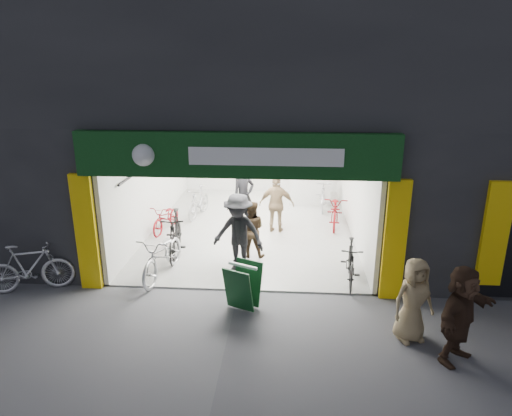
# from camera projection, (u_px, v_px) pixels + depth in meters

# --- Properties ---
(ground) EXTENTS (60.00, 60.00, 0.00)m
(ground) POSITION_uv_depth(u_px,v_px,m) (238.00, 291.00, 10.00)
(ground) COLOR #56565B
(ground) RESTS_ON ground
(building) EXTENTS (17.00, 10.27, 8.00)m
(building) POSITION_uv_depth(u_px,v_px,m) (286.00, 78.00, 13.34)
(building) COLOR #232326
(building) RESTS_ON ground
(bike_left_front) EXTENTS (1.02, 2.13, 1.07)m
(bike_left_front) POSITION_uv_depth(u_px,v_px,m) (163.00, 255.00, 10.52)
(bike_left_front) COLOR #B5B5BA
(bike_left_front) RESTS_ON ground
(bike_left_midfront) EXTENTS (0.76, 2.00, 1.17)m
(bike_left_midfront) POSITION_uv_depth(u_px,v_px,m) (175.00, 235.00, 11.62)
(bike_left_midfront) COLOR black
(bike_left_midfront) RESTS_ON ground
(bike_left_midback) EXTENTS (0.86, 1.67, 0.84)m
(bike_left_midback) POSITION_uv_depth(u_px,v_px,m) (166.00, 218.00, 13.38)
(bike_left_midback) COLOR maroon
(bike_left_midback) RESTS_ON ground
(bike_left_back) EXTENTS (0.78, 1.74, 1.01)m
(bike_left_back) POSITION_uv_depth(u_px,v_px,m) (199.00, 202.00, 14.59)
(bike_left_back) COLOR #A2A3A7
(bike_left_back) RESTS_ON ground
(bike_right_front) EXTENTS (0.62, 1.67, 0.98)m
(bike_right_front) POSITION_uv_depth(u_px,v_px,m) (351.00, 263.00, 10.25)
(bike_right_front) COLOR black
(bike_right_front) RESTS_ON ground
(bike_right_mid) EXTENTS (0.86, 1.95, 0.99)m
(bike_right_mid) POSITION_uv_depth(u_px,v_px,m) (336.00, 210.00, 13.80)
(bike_right_mid) COLOR maroon
(bike_right_mid) RESTS_ON ground
(bike_right_back) EXTENTS (0.62, 1.81, 1.07)m
(bike_right_back) POSITION_uv_depth(u_px,v_px,m) (323.00, 194.00, 15.36)
(bike_right_back) COLOR #A5A5A9
(bike_right_back) RESTS_ON ground
(parked_bike) EXTENTS (1.90, 1.08, 1.10)m
(parked_bike) POSITION_uv_depth(u_px,v_px,m) (29.00, 268.00, 9.85)
(parked_bike) COLOR silver
(parked_bike) RESTS_ON ground
(customer_a) EXTENTS (0.84, 0.79, 1.92)m
(customer_a) POSITION_uv_depth(u_px,v_px,m) (244.00, 196.00, 13.59)
(customer_a) COLOR black
(customer_a) RESTS_ON ground
(customer_b) EXTENTS (0.74, 0.58, 1.50)m
(customer_b) POSITION_uv_depth(u_px,v_px,m) (251.00, 230.00, 11.50)
(customer_b) COLOR #3B2B1B
(customer_b) RESTS_ON ground
(customer_c) EXTENTS (1.37, 0.99, 1.91)m
(customer_c) POSITION_uv_depth(u_px,v_px,m) (238.00, 233.00, 10.69)
(customer_c) COLOR black
(customer_c) RESTS_ON ground
(customer_d) EXTENTS (1.06, 0.53, 1.74)m
(customer_d) POSITION_uv_depth(u_px,v_px,m) (277.00, 204.00, 13.13)
(customer_d) COLOR #927654
(customer_d) RESTS_ON ground
(pedestrian_near) EXTENTS (0.89, 0.72, 1.57)m
(pedestrian_near) POSITION_uv_depth(u_px,v_px,m) (413.00, 300.00, 8.05)
(pedestrian_near) COLOR #9C845A
(pedestrian_near) RESTS_ON ground
(pedestrian_far) EXTENTS (1.49, 1.47, 1.71)m
(pedestrian_far) POSITION_uv_depth(u_px,v_px,m) (460.00, 315.00, 7.45)
(pedestrian_far) COLOR #372419
(pedestrian_far) RESTS_ON ground
(sandwich_board) EXTENTS (0.80, 0.81, 0.94)m
(sandwich_board) POSITION_uv_depth(u_px,v_px,m) (243.00, 285.00, 9.16)
(sandwich_board) COLOR #0E3B19
(sandwich_board) RESTS_ON ground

